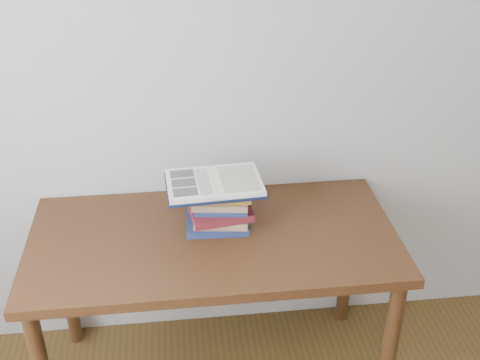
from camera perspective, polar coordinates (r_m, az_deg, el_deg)
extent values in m
cube|color=#B3B0A9|center=(2.44, -1.79, 10.27)|extent=(3.50, 0.04, 2.60)
cube|color=#462311|center=(2.36, -2.53, -5.65)|extent=(1.43, 0.72, 0.04)
cylinder|color=#462311|center=(2.51, 13.92, -15.56)|extent=(0.06, 0.06, 0.73)
cylinder|color=#462311|center=(2.88, -16.15, -9.10)|extent=(0.06, 0.06, 0.73)
cylinder|color=#462311|center=(2.93, 10.15, -7.40)|extent=(0.06, 0.06, 0.73)
cube|color=navy|center=(2.39, -2.16, -4.04)|extent=(0.25, 0.18, 0.03)
cube|color=tan|center=(2.36, -1.82, -3.71)|extent=(0.22, 0.16, 0.03)
cube|color=maroon|center=(2.35, -1.88, -2.93)|extent=(0.26, 0.21, 0.03)
cube|color=navy|center=(2.33, -1.78, -2.34)|extent=(0.22, 0.16, 0.03)
cube|color=tan|center=(2.32, -1.89, -1.72)|extent=(0.23, 0.19, 0.03)
cube|color=#BB692A|center=(2.31, -2.01, -1.08)|extent=(0.24, 0.17, 0.03)
cube|color=black|center=(2.31, -2.46, -0.52)|extent=(0.38, 0.28, 0.01)
cube|color=#EDE5CD|center=(2.30, -4.74, -0.43)|extent=(0.19, 0.25, 0.02)
cube|color=#EDE5CD|center=(2.32, -0.21, -0.03)|extent=(0.19, 0.25, 0.02)
cylinder|color=#EDE5CD|center=(2.31, -2.46, -0.27)|extent=(0.03, 0.24, 0.01)
cube|color=black|center=(2.35, -5.53, 0.60)|extent=(0.09, 0.06, 0.00)
cube|color=black|center=(2.29, -5.37, -0.25)|extent=(0.09, 0.06, 0.00)
cube|color=black|center=(2.23, -5.20, -1.14)|extent=(0.09, 0.06, 0.00)
cube|color=silver|center=(2.30, -3.44, -0.12)|extent=(0.06, 0.20, 0.00)
cube|color=silver|center=(2.31, -0.12, 0.19)|extent=(0.15, 0.21, 0.00)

